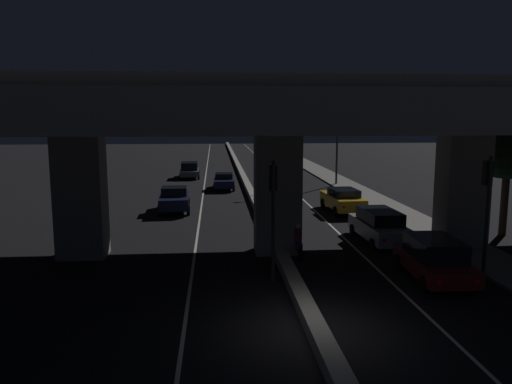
# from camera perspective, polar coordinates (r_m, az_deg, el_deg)

# --- Properties ---
(ground_plane) EXTENTS (200.00, 200.00, 0.00)m
(ground_plane) POSITION_cam_1_polar(r_m,az_deg,el_deg) (15.34, 6.52, -15.33)
(ground_plane) COLOR black
(lane_line_left_inner) EXTENTS (0.12, 126.00, 0.00)m
(lane_line_left_inner) POSITION_cam_1_polar(r_m,az_deg,el_deg) (49.14, -5.84, 1.36)
(lane_line_left_inner) COLOR beige
(lane_line_left_inner) RESTS_ON ground_plane
(lane_line_right_inner) EXTENTS (0.12, 126.00, 0.00)m
(lane_line_right_inner) POSITION_cam_1_polar(r_m,az_deg,el_deg) (49.57, 2.95, 1.46)
(lane_line_right_inner) COLOR beige
(lane_line_right_inner) RESTS_ON ground_plane
(median_divider) EXTENTS (0.54, 126.00, 0.43)m
(median_divider) POSITION_cam_1_polar(r_m,az_deg,el_deg) (49.19, -1.43, 1.66)
(median_divider) COLOR gray
(median_divider) RESTS_ON ground_plane
(sidewalk_right) EXTENTS (2.64, 126.00, 0.13)m
(sidewalk_right) POSITION_cam_1_polar(r_m,az_deg,el_deg) (43.79, 10.86, 0.44)
(sidewalk_right) COLOR slate
(sidewalk_right) RESTS_ON ground_plane
(elevated_overpass) EXTENTS (37.37, 11.42, 8.11)m
(elevated_overpass) POSITION_cam_1_polar(r_m,az_deg,el_deg) (22.38, 1.67, 8.31)
(elevated_overpass) COLOR gray
(elevated_overpass) RESTS_ON ground_plane
(traffic_light_left_of_median) EXTENTS (0.30, 0.49, 4.60)m
(traffic_light_left_of_median) POSITION_cam_1_polar(r_m,az_deg,el_deg) (18.68, 1.94, -0.82)
(traffic_light_left_of_median) COLOR black
(traffic_light_left_of_median) RESTS_ON ground_plane
(traffic_light_right_of_median) EXTENTS (0.30, 0.49, 4.72)m
(traffic_light_right_of_median) POSITION_cam_1_polar(r_m,az_deg,el_deg) (21.32, 24.90, -0.23)
(traffic_light_right_of_median) COLOR black
(traffic_light_right_of_median) RESTS_ON ground_plane
(street_lamp) EXTENTS (2.68, 0.32, 8.75)m
(street_lamp) POSITION_cam_1_polar(r_m,az_deg,el_deg) (45.46, 8.85, 7.24)
(street_lamp) COLOR #2D2D30
(street_lamp) RESTS_ON ground_plane
(car_dark_red_lead) EXTENTS (2.18, 4.33, 1.65)m
(car_dark_red_lead) POSITION_cam_1_polar(r_m,az_deg,el_deg) (20.33, 19.70, -7.17)
(car_dark_red_lead) COLOR #591414
(car_dark_red_lead) RESTS_ON ground_plane
(car_silver_second) EXTENTS (2.01, 4.83, 1.63)m
(car_silver_second) POSITION_cam_1_polar(r_m,az_deg,el_deg) (25.59, 13.92, -3.73)
(car_silver_second) COLOR gray
(car_silver_second) RESTS_ON ground_plane
(car_taxi_yellow_third) EXTENTS (2.17, 4.71, 1.56)m
(car_taxi_yellow_third) POSITION_cam_1_polar(r_m,az_deg,el_deg) (33.08, 9.88, -0.86)
(car_taxi_yellow_third) COLOR gold
(car_taxi_yellow_third) RESTS_ON ground_plane
(car_grey_fourth) EXTENTS (2.04, 4.10, 1.52)m
(car_grey_fourth) POSITION_cam_1_polar(r_m,az_deg,el_deg) (40.13, 2.07, 0.84)
(car_grey_fourth) COLOR #515459
(car_grey_fourth) RESTS_ON ground_plane
(car_dark_blue_lead_oncoming) EXTENTS (2.17, 4.17, 1.62)m
(car_dark_blue_lead_oncoming) POSITION_cam_1_polar(r_m,az_deg,el_deg) (33.17, -9.32, -0.82)
(car_dark_blue_lead_oncoming) COLOR #141938
(car_dark_blue_lead_oncoming) RESTS_ON ground_plane
(car_dark_blue_second_oncoming) EXTENTS (1.91, 4.29, 1.37)m
(car_dark_blue_second_oncoming) POSITION_cam_1_polar(r_m,az_deg,el_deg) (42.94, -3.68, 1.27)
(car_dark_blue_second_oncoming) COLOR #141938
(car_dark_blue_second_oncoming) RESTS_ON ground_plane
(car_grey_third_oncoming) EXTENTS (2.11, 4.43, 1.58)m
(car_grey_third_oncoming) POSITION_cam_1_polar(r_m,az_deg,el_deg) (51.17, -7.61, 2.54)
(car_grey_third_oncoming) COLOR #515459
(car_grey_third_oncoming) RESTS_ON ground_plane
(motorcycle_blue_filtering_near) EXTENTS (0.32, 1.96, 1.51)m
(motorcycle_blue_filtering_near) POSITION_cam_1_polar(r_m,az_deg,el_deg) (22.41, 4.85, -5.80)
(motorcycle_blue_filtering_near) COLOR black
(motorcycle_blue_filtering_near) RESTS_ON ground_plane
(motorcycle_black_filtering_mid) EXTENTS (0.33, 1.73, 1.36)m
(motorcycle_black_filtering_mid) POSITION_cam_1_polar(r_m,az_deg,el_deg) (29.58, 2.21, -2.32)
(motorcycle_black_filtering_mid) COLOR black
(motorcycle_black_filtering_mid) RESTS_ON ground_plane
(pedestrian_on_sidewalk) EXTENTS (0.30, 0.30, 1.68)m
(pedestrian_on_sidewalk) POSITION_cam_1_polar(r_m,az_deg,el_deg) (26.54, 22.10, -3.36)
(pedestrian_on_sidewalk) COLOR #2D261E
(pedestrian_on_sidewalk) RESTS_ON sidewalk_right
(roadside_tree_kerbside_near) EXTENTS (4.74, 4.74, 7.73)m
(roadside_tree_kerbside_near) POSITION_cam_1_polar(r_m,az_deg,el_deg) (28.82, 26.99, 5.97)
(roadside_tree_kerbside_near) COLOR #38281C
(roadside_tree_kerbside_near) RESTS_ON ground_plane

